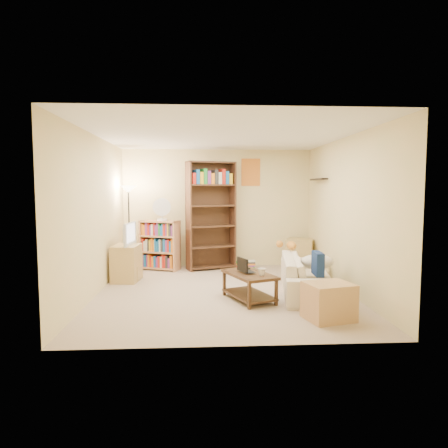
# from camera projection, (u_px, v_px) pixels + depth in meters

# --- Properties ---
(room) EXTENTS (4.50, 4.54, 2.52)m
(room) POSITION_uv_depth(u_px,v_px,m) (223.00, 191.00, 6.32)
(room) COLOR #BDA48D
(room) RESTS_ON ground
(sofa) EXTENTS (2.24, 1.42, 0.58)m
(sofa) POSITION_uv_depth(u_px,v_px,m) (308.00, 275.00, 6.38)
(sofa) COLOR beige
(sofa) RESTS_ON ground
(navy_pillow) EXTENTS (0.14, 0.39, 0.34)m
(navy_pillow) POSITION_uv_depth(u_px,v_px,m) (318.00, 264.00, 5.92)
(navy_pillow) COLOR navy
(navy_pillow) RESTS_ON sofa
(cream_blanket) EXTENTS (0.53, 0.38, 0.23)m
(cream_blanket) POSITION_uv_depth(u_px,v_px,m) (317.00, 262.00, 6.40)
(cream_blanket) COLOR beige
(cream_blanket) RESTS_ON sofa
(tabby_cat) EXTENTS (0.46, 0.22, 0.16)m
(tabby_cat) POSITION_uv_depth(u_px,v_px,m) (289.00, 245.00, 7.13)
(tabby_cat) COLOR #C47A29
(tabby_cat) RESTS_ON sofa
(coffee_table) EXTENTS (0.82, 1.05, 0.41)m
(coffee_table) POSITION_uv_depth(u_px,v_px,m) (249.00, 283.00, 5.96)
(coffee_table) COLOR #3D2817
(coffee_table) RESTS_ON ground
(laptop) EXTENTS (0.47, 0.43, 0.03)m
(laptop) POSITION_uv_depth(u_px,v_px,m) (250.00, 271.00, 6.00)
(laptop) COLOR black
(laptop) RESTS_ON coffee_table
(laptop_screen) EXTENTS (0.13, 0.29, 0.21)m
(laptop_screen) POSITION_uv_depth(u_px,v_px,m) (242.00, 265.00, 5.93)
(laptop_screen) COLOR white
(laptop_screen) RESTS_ON laptop
(mug) EXTENTS (0.23, 0.23, 0.10)m
(mug) POSITION_uv_depth(u_px,v_px,m) (262.00, 272.00, 5.77)
(mug) COLOR white
(mug) RESTS_ON coffee_table
(tv_remote) EXTENTS (0.14, 0.16, 0.02)m
(tv_remote) POSITION_uv_depth(u_px,v_px,m) (245.00, 268.00, 6.27)
(tv_remote) COLOR black
(tv_remote) RESTS_ON coffee_table
(tv_stand) EXTENTS (0.49, 0.65, 0.65)m
(tv_stand) POSITION_uv_depth(u_px,v_px,m) (127.00, 263.00, 7.21)
(tv_stand) COLOR tan
(tv_stand) RESTS_ON ground
(television) EXTENTS (0.72, 0.23, 0.41)m
(television) POSITION_uv_depth(u_px,v_px,m) (126.00, 234.00, 7.17)
(television) COLOR black
(television) RESTS_ON tv_stand
(tall_bookshelf) EXTENTS (1.05, 0.64, 2.22)m
(tall_bookshelf) POSITION_uv_depth(u_px,v_px,m) (211.00, 213.00, 8.22)
(tall_bookshelf) COLOR #49291C
(tall_bookshelf) RESTS_ON ground
(short_bookshelf) EXTENTS (0.85, 0.58, 1.02)m
(short_bookshelf) POSITION_uv_depth(u_px,v_px,m) (160.00, 245.00, 8.20)
(short_bookshelf) COLOR tan
(short_bookshelf) RESTS_ON ground
(desk_fan) EXTENTS (0.36, 0.20, 0.46)m
(desk_fan) POSITION_uv_depth(u_px,v_px,m) (162.00, 209.00, 8.09)
(desk_fan) COLOR white
(desk_fan) RESTS_ON short_bookshelf
(floor_lamp) EXTENTS (0.29, 0.29, 1.72)m
(floor_lamp) POSITION_uv_depth(u_px,v_px,m) (129.00, 204.00, 7.88)
(floor_lamp) COLOR black
(floor_lamp) RESTS_ON ground
(side_table) EXTENTS (0.71, 0.71, 0.62)m
(side_table) POSITION_uv_depth(u_px,v_px,m) (300.00, 254.00, 8.35)
(side_table) COLOR tan
(side_table) RESTS_ON ground
(end_cabinet) EXTENTS (0.67, 0.60, 0.47)m
(end_cabinet) POSITION_uv_depth(u_px,v_px,m) (329.00, 301.00, 5.07)
(end_cabinet) COLOR tan
(end_cabinet) RESTS_ON ground
(book_stacks) EXTENTS (0.40, 0.16, 0.16)m
(book_stacks) POSITION_uv_depth(u_px,v_px,m) (246.00, 264.00, 8.42)
(book_stacks) COLOR red
(book_stacks) RESTS_ON ground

